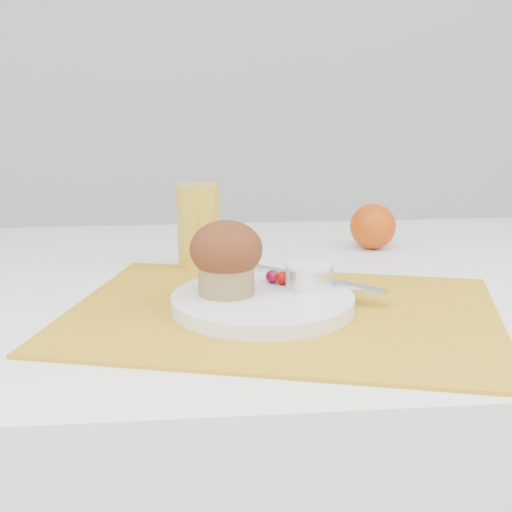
{
  "coord_description": "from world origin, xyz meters",
  "views": [
    {
      "loc": [
        -0.11,
        -0.89,
        1.03
      ],
      "look_at": [
        -0.02,
        -0.01,
        0.8
      ],
      "focal_mm": 50.0,
      "sensor_mm": 36.0,
      "label": 1
    }
  ],
  "objects": [
    {
      "name": "cream",
      "position": [
        0.04,
        -0.06,
        0.8
      ],
      "size": [
        0.07,
        0.07,
        0.01
      ],
      "primitive_type": "cylinder",
      "rotation": [
        0.0,
        0.0,
        -0.33
      ],
      "color": "silver",
      "rests_on": "ramekin"
    },
    {
      "name": "ramekin",
      "position": [
        0.04,
        -0.06,
        0.78
      ],
      "size": [
        0.07,
        0.07,
        0.03
      ],
      "primitive_type": "cylinder",
      "rotation": [
        0.0,
        0.0,
        -0.23
      ],
      "color": "silver",
      "rests_on": "plate"
    },
    {
      "name": "butter_knife",
      "position": [
        0.05,
        -0.03,
        0.77
      ],
      "size": [
        0.16,
        0.15,
        0.0
      ],
      "primitive_type": "cube",
      "rotation": [
        0.0,
        0.0,
        -0.75
      ],
      "color": "#B7B9C1",
      "rests_on": "plate"
    },
    {
      "name": "juice_glass",
      "position": [
        -0.09,
        0.13,
        0.81
      ],
      "size": [
        0.08,
        0.08,
        0.12
      ],
      "primitive_type": "cylinder",
      "rotation": [
        0.0,
        0.0,
        -0.3
      ],
      "color": "gold",
      "rests_on": "table"
    },
    {
      "name": "orange",
      "position": [
        0.19,
        0.22,
        0.79
      ],
      "size": [
        0.07,
        0.07,
        0.07
      ],
      "primitive_type": "sphere",
      "color": "#C14406",
      "rests_on": "table"
    },
    {
      "name": "muffin",
      "position": [
        -0.06,
        -0.07,
        0.82
      ],
      "size": [
        0.09,
        0.09,
        0.09
      ],
      "color": "#997E4A",
      "rests_on": "plate"
    },
    {
      "name": "plate",
      "position": [
        -0.02,
        -0.09,
        0.76
      ],
      "size": [
        0.27,
        0.27,
        0.02
      ],
      "primitive_type": "cylinder",
      "rotation": [
        0.0,
        0.0,
        0.26
      ],
      "color": "white",
      "rests_on": "placemat"
    },
    {
      "name": "raspberry_near",
      "position": [
        -0.0,
        -0.03,
        0.78
      ],
      "size": [
        0.02,
        0.02,
        0.02
      ],
      "primitive_type": "ellipsoid",
      "color": "#590219",
      "rests_on": "plate"
    },
    {
      "name": "raspberry_far",
      "position": [
        0.01,
        -0.04,
        0.78
      ],
      "size": [
        0.02,
        0.02,
        0.02
      ],
      "primitive_type": "ellipsoid",
      "color": "#630502",
      "rests_on": "plate"
    },
    {
      "name": "placemat",
      "position": [
        0.0,
        -0.1,
        0.75
      ],
      "size": [
        0.59,
        0.5,
        0.0
      ],
      "primitive_type": "cube",
      "rotation": [
        0.0,
        0.0,
        -0.28
      ],
      "color": "gold",
      "rests_on": "table"
    }
  ]
}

